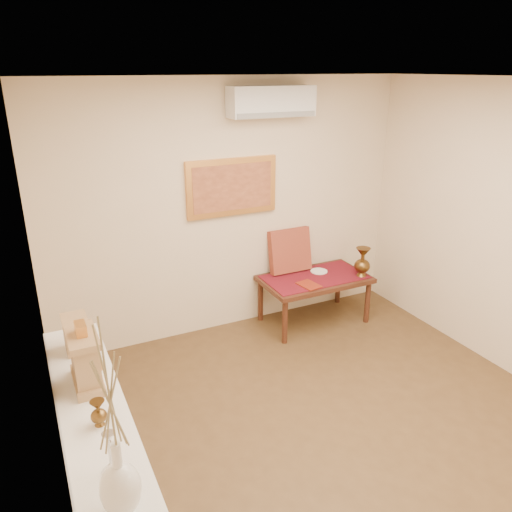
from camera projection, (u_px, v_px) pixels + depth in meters
floor at (348, 446)px, 3.89m from camera, size 4.50×4.50×0.00m
ceiling at (378, 80)px, 2.93m from camera, size 4.50×4.50×0.00m
wall_back at (231, 210)px, 5.30m from camera, size 4.00×0.02×2.70m
wall_left at (49, 358)px, 2.60m from camera, size 0.02×4.50×2.70m
white_vase at (113, 424)px, 1.98m from camera, size 0.18×0.18×0.93m
candlestick at (110, 452)px, 2.32m from camera, size 0.11×0.11×0.22m
brass_urn_small at (98, 409)px, 2.63m from camera, size 0.09×0.09×0.20m
table_cloth at (315, 277)px, 5.62m from camera, size 1.14×0.59×0.01m
brass_urn_tall at (363, 259)px, 5.58m from camera, size 0.18×0.18×0.41m
plate at (319, 271)px, 5.75m from camera, size 0.20×0.20×0.01m
menu at (309, 285)px, 5.39m from camera, size 0.22×0.28×0.01m
cushion at (290, 250)px, 5.70m from camera, size 0.50×0.20×0.51m
display_ledge at (102, 475)px, 2.97m from camera, size 0.37×2.02×0.98m
mantel_clock at (85, 358)px, 2.95m from camera, size 0.17×0.36×0.41m
wooden_chest at (76, 334)px, 3.33m from camera, size 0.16×0.21×0.24m
low_table at (315, 283)px, 5.65m from camera, size 1.20×0.70×0.55m
painting at (232, 187)px, 5.19m from camera, size 1.00×0.06×0.60m
ac_unit at (272, 102)px, 4.97m from camera, size 0.90×0.25×0.30m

